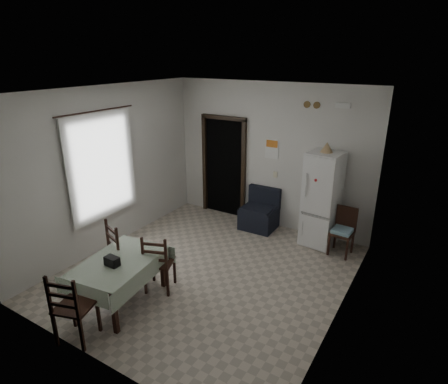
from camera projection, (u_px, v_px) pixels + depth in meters
ground at (208, 272)px, 6.17m from camera, size 4.50×4.50×0.00m
ceiling at (205, 91)px, 5.16m from camera, size 4.20×4.50×0.02m
wall_back at (269, 157)px, 7.47m from camera, size 4.20×0.02×2.90m
wall_front at (86, 253)px, 3.86m from camera, size 4.20×0.02×2.90m
wall_left at (109, 169)px, 6.69m from camera, size 0.02×4.50×2.90m
wall_right at (347, 220)px, 4.64m from camera, size 0.02×4.50×2.90m
doorway at (229, 165)px, 8.28m from camera, size 1.06×0.52×2.22m
window_recess at (98, 166)px, 6.52m from camera, size 0.10×1.20×1.60m
curtain at (102, 166)px, 6.46m from camera, size 0.02×1.45×1.85m
curtain_rod at (96, 111)px, 6.13m from camera, size 0.02×1.60×0.02m
calendar at (272, 149)px, 7.37m from camera, size 0.28×0.02×0.40m
calendar_image at (272, 144)px, 7.33m from camera, size 0.24×0.01×0.14m
light_switch at (275, 175)px, 7.51m from camera, size 0.08×0.02×0.12m
vent_left at (307, 104)px, 6.74m from camera, size 0.12×0.03×0.12m
vent_right at (317, 105)px, 6.65m from camera, size 0.12×0.03×0.12m
emergency_light at (343, 105)px, 6.39m from camera, size 0.25×0.07×0.09m
fridge at (322, 200)px, 6.82m from camera, size 0.63×0.63×1.77m
tan_cone at (327, 147)px, 6.49m from camera, size 0.24×0.24×0.18m
navy_seat at (259, 209)px, 7.59m from camera, size 0.70×0.67×0.82m
corner_chair at (342, 232)px, 6.58m from camera, size 0.39×0.39×0.86m
dining_table at (121, 281)px, 5.33m from camera, size 1.02×1.41×0.68m
black_bag at (112, 261)px, 5.07m from camera, size 0.20×0.13×0.13m
dining_chair_far_left at (126, 250)px, 5.80m from camera, size 0.57×0.57×1.04m
dining_chair_far_right at (159, 261)px, 5.59m from camera, size 0.52×0.52×0.94m
dining_chair_near_head at (75, 305)px, 4.57m from camera, size 0.53×0.53×1.00m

